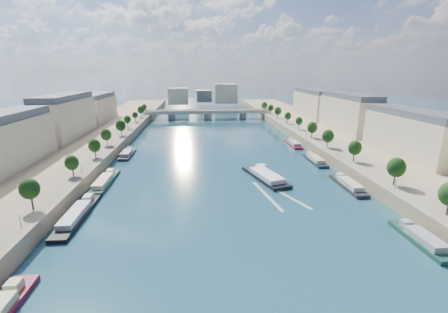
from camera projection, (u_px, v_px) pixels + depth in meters
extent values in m
plane|color=#0C2537|center=(218.00, 160.00, 144.92)|extent=(700.00, 700.00, 0.00)
cube|color=#9E8460|center=(63.00, 159.00, 137.91)|extent=(44.00, 520.00, 5.00)
cube|color=#9E8460|center=(361.00, 152.00, 150.56)|extent=(44.00, 520.00, 5.00)
cube|color=gray|center=(96.00, 153.00, 138.52)|extent=(14.00, 520.00, 0.10)
cube|color=gray|center=(332.00, 147.00, 148.54)|extent=(14.00, 520.00, 0.10)
cylinder|color=#382B1E|center=(35.00, 201.00, 82.66)|extent=(0.50, 0.50, 3.82)
ellipsoid|color=black|center=(33.00, 189.00, 81.67)|extent=(4.80, 4.80, 5.52)
cylinder|color=#382B1E|center=(70.00, 173.00, 105.64)|extent=(0.50, 0.50, 3.82)
ellipsoid|color=black|center=(68.00, 163.00, 104.65)|extent=(4.80, 4.80, 5.52)
cylinder|color=#382B1E|center=(92.00, 155.00, 128.61)|extent=(0.50, 0.50, 3.82)
ellipsoid|color=black|center=(91.00, 147.00, 127.62)|extent=(4.80, 4.80, 5.52)
cylinder|color=#382B1E|center=(108.00, 142.00, 151.58)|extent=(0.50, 0.50, 3.82)
ellipsoid|color=black|center=(107.00, 135.00, 150.59)|extent=(4.80, 4.80, 5.52)
cylinder|color=#382B1E|center=(120.00, 133.00, 174.56)|extent=(0.50, 0.50, 3.82)
ellipsoid|color=black|center=(119.00, 127.00, 173.57)|extent=(4.80, 4.80, 5.52)
cylinder|color=#382B1E|center=(128.00, 125.00, 197.53)|extent=(0.50, 0.50, 3.82)
ellipsoid|color=black|center=(128.00, 120.00, 196.54)|extent=(4.80, 4.80, 5.52)
cylinder|color=#382B1E|center=(135.00, 120.00, 220.51)|extent=(0.50, 0.50, 3.82)
ellipsoid|color=black|center=(135.00, 115.00, 219.52)|extent=(4.80, 4.80, 5.52)
cylinder|color=#382B1E|center=(141.00, 115.00, 243.48)|extent=(0.50, 0.50, 3.82)
ellipsoid|color=black|center=(141.00, 111.00, 242.49)|extent=(4.80, 4.80, 5.52)
cylinder|color=#382B1E|center=(146.00, 111.00, 266.46)|extent=(0.50, 0.50, 3.82)
ellipsoid|color=black|center=(145.00, 107.00, 265.47)|extent=(4.80, 4.80, 5.52)
cylinder|color=#382B1E|center=(393.00, 179.00, 99.98)|extent=(0.50, 0.50, 3.82)
ellipsoid|color=black|center=(394.00, 168.00, 98.99)|extent=(4.80, 4.80, 5.52)
cylinder|color=#382B1E|center=(356.00, 158.00, 122.96)|extent=(0.50, 0.50, 3.82)
ellipsoid|color=black|center=(357.00, 150.00, 121.97)|extent=(4.80, 4.80, 5.52)
cylinder|color=#382B1E|center=(331.00, 145.00, 145.93)|extent=(0.50, 0.50, 3.82)
ellipsoid|color=black|center=(331.00, 138.00, 144.94)|extent=(4.80, 4.80, 5.52)
cylinder|color=#382B1E|center=(312.00, 135.00, 168.91)|extent=(0.50, 0.50, 3.82)
ellipsoid|color=black|center=(313.00, 128.00, 167.92)|extent=(4.80, 4.80, 5.52)
cylinder|color=#382B1E|center=(298.00, 127.00, 191.88)|extent=(0.50, 0.50, 3.82)
ellipsoid|color=black|center=(299.00, 121.00, 190.89)|extent=(4.80, 4.80, 5.52)
cylinder|color=#382B1E|center=(287.00, 121.00, 214.86)|extent=(0.50, 0.50, 3.82)
ellipsoid|color=black|center=(288.00, 116.00, 213.87)|extent=(4.80, 4.80, 5.52)
cylinder|color=#382B1E|center=(278.00, 116.00, 237.83)|extent=(0.50, 0.50, 3.82)
ellipsoid|color=black|center=(279.00, 112.00, 236.84)|extent=(4.80, 4.80, 5.52)
cylinder|color=#382B1E|center=(271.00, 112.00, 260.81)|extent=(0.50, 0.50, 3.82)
ellipsoid|color=black|center=(271.00, 108.00, 259.82)|extent=(4.80, 4.80, 5.52)
cylinder|color=#382B1E|center=(265.00, 109.00, 283.78)|extent=(0.50, 0.50, 3.82)
ellipsoid|color=black|center=(265.00, 105.00, 282.79)|extent=(4.80, 4.80, 5.52)
cylinder|color=black|center=(20.00, 221.00, 71.37)|extent=(0.14, 0.14, 4.00)
sphere|color=#FFE5B2|center=(18.00, 213.00, 70.79)|extent=(0.36, 0.36, 0.36)
cylinder|color=black|center=(81.00, 169.00, 109.66)|extent=(0.14, 0.14, 4.00)
sphere|color=#FFE5B2|center=(81.00, 163.00, 109.08)|extent=(0.36, 0.36, 0.36)
cylinder|color=black|center=(111.00, 144.00, 147.95)|extent=(0.14, 0.14, 4.00)
sphere|color=#FFE5B2|center=(110.00, 139.00, 147.37)|extent=(0.36, 0.36, 0.36)
cylinder|color=black|center=(128.00, 129.00, 186.24)|extent=(0.14, 0.14, 4.00)
sphere|color=#FFE5B2|center=(128.00, 125.00, 185.66)|extent=(0.36, 0.36, 0.36)
cylinder|color=black|center=(140.00, 119.00, 224.53)|extent=(0.14, 0.14, 4.00)
sphere|color=#FFE5B2|center=(140.00, 116.00, 223.95)|extent=(0.36, 0.36, 0.36)
cylinder|color=black|center=(395.00, 184.00, 94.95)|extent=(0.14, 0.14, 4.00)
sphere|color=#FFE5B2|center=(396.00, 178.00, 94.38)|extent=(0.36, 0.36, 0.36)
cylinder|color=black|center=(338.00, 152.00, 133.24)|extent=(0.14, 0.14, 4.00)
sphere|color=#FFE5B2|center=(338.00, 147.00, 132.67)|extent=(0.36, 0.36, 0.36)
cylinder|color=black|center=(306.00, 134.00, 171.54)|extent=(0.14, 0.14, 4.00)
sphere|color=#FFE5B2|center=(306.00, 130.00, 170.96)|extent=(0.36, 0.36, 0.36)
cylinder|color=black|center=(286.00, 122.00, 209.83)|extent=(0.14, 0.14, 4.00)
sphere|color=#FFE5B2|center=(286.00, 119.00, 209.25)|extent=(0.36, 0.36, 0.36)
cylinder|color=black|center=(272.00, 114.00, 248.12)|extent=(0.14, 0.14, 4.00)
sphere|color=#FFE5B2|center=(272.00, 112.00, 247.54)|extent=(0.36, 0.36, 0.36)
cube|color=beige|center=(5.00, 141.00, 117.05)|extent=(16.00, 52.00, 20.00)
cube|color=beige|center=(66.00, 119.00, 172.57)|extent=(16.00, 52.00, 20.00)
cube|color=#474C54|center=(63.00, 98.00, 169.37)|extent=(14.72, 50.44, 3.20)
cube|color=beige|center=(98.00, 107.00, 228.09)|extent=(16.00, 52.00, 20.00)
cube|color=#474C54|center=(96.00, 92.00, 224.89)|extent=(14.72, 50.44, 3.20)
cube|color=beige|center=(413.00, 133.00, 131.98)|extent=(16.00, 52.00, 20.00)
cube|color=#474C54|center=(417.00, 107.00, 128.79)|extent=(14.72, 50.44, 3.20)
cube|color=beige|center=(348.00, 115.00, 187.50)|extent=(16.00, 52.00, 20.00)
cube|color=#474C54|center=(351.00, 96.00, 184.31)|extent=(14.72, 50.44, 3.20)
cube|color=beige|center=(313.00, 105.00, 243.03)|extent=(16.00, 52.00, 20.00)
cube|color=#474C54|center=(315.00, 90.00, 239.83)|extent=(14.72, 50.44, 3.20)
cube|color=beige|center=(178.00, 96.00, 339.45)|extent=(22.00, 18.00, 18.00)
cube|color=beige|center=(226.00, 93.00, 353.31)|extent=(26.00, 20.00, 22.00)
cube|color=#474C54|center=(204.00, 96.00, 366.57)|extent=(18.00, 16.00, 14.00)
cube|color=#C1B79E|center=(208.00, 112.00, 267.62)|extent=(112.00, 11.00, 2.20)
cube|color=#C1B79E|center=(208.00, 111.00, 262.42)|extent=(112.00, 0.80, 0.90)
cube|color=#C1B79E|center=(207.00, 110.00, 271.99)|extent=(112.00, 0.80, 0.90)
cylinder|color=#C1B79E|center=(172.00, 117.00, 265.83)|extent=(6.40, 6.40, 5.00)
cylinder|color=#C1B79E|center=(208.00, 116.00, 268.64)|extent=(6.40, 6.40, 5.00)
cylinder|color=#C1B79E|center=(243.00, 116.00, 271.45)|extent=(6.40, 6.40, 5.00)
cube|color=#C1B79E|center=(149.00, 117.00, 264.07)|extent=(6.00, 12.00, 5.00)
cube|color=#C1B79E|center=(265.00, 115.00, 273.21)|extent=(6.00, 12.00, 5.00)
cube|color=black|center=(265.00, 177.00, 120.19)|extent=(15.18, 28.53, 1.96)
cube|color=white|center=(266.00, 175.00, 117.58)|extent=(11.15, 18.91, 1.76)
cube|color=white|center=(261.00, 167.00, 127.55)|extent=(4.68, 4.25, 1.80)
cube|color=silver|center=(267.00, 195.00, 103.74)|extent=(5.34, 25.86, 0.04)
cube|color=silver|center=(285.00, 195.00, 104.30)|extent=(11.35, 24.37, 0.04)
cube|color=beige|center=(14.00, 285.00, 57.16)|extent=(2.50, 2.57, 1.80)
cube|color=black|center=(79.00, 216.00, 88.57)|extent=(5.00, 29.66, 1.80)
cube|color=silver|center=(75.00, 214.00, 85.83)|extent=(4.10, 16.31, 1.60)
cube|color=silver|center=(88.00, 198.00, 96.59)|extent=(2.50, 3.56, 1.80)
cube|color=#1C4733|center=(105.00, 183.00, 114.61)|extent=(5.00, 27.40, 1.80)
cube|color=beige|center=(103.00, 181.00, 112.04)|extent=(4.10, 15.07, 1.60)
cube|color=beige|center=(110.00, 171.00, 121.98)|extent=(2.50, 3.29, 1.80)
cube|color=#2A2A2D|center=(127.00, 155.00, 152.40)|extent=(5.00, 20.76, 1.80)
cube|color=gray|center=(126.00, 153.00, 150.34)|extent=(4.10, 11.42, 1.60)
cube|color=gray|center=(130.00, 149.00, 157.86)|extent=(2.50, 2.49, 1.80)
cube|color=#193F33|center=(420.00, 241.00, 75.31)|extent=(5.00, 19.08, 1.80)
cube|color=#97979F|center=(426.00, 238.00, 73.38)|extent=(4.10, 10.49, 1.60)
cube|color=#97979F|center=(406.00, 224.00, 80.29)|extent=(2.50, 2.29, 1.80)
cube|color=#242426|center=(348.00, 186.00, 111.21)|extent=(5.00, 22.01, 1.80)
cube|color=beige|center=(351.00, 184.00, 109.06)|extent=(4.10, 12.10, 1.60)
cube|color=beige|center=(340.00, 176.00, 117.04)|extent=(2.50, 2.64, 1.80)
cube|color=#152030|center=(314.00, 161.00, 142.38)|extent=(5.00, 22.06, 1.80)
cube|color=beige|center=(316.00, 159.00, 140.22)|extent=(4.10, 12.13, 1.60)
cube|color=beige|center=(310.00, 154.00, 148.22)|extent=(2.50, 2.65, 1.80)
cube|color=maroon|center=(293.00, 145.00, 172.95)|extent=(5.00, 19.83, 1.80)
cube|color=#A9ADB5|center=(294.00, 143.00, 170.96)|extent=(4.10, 10.91, 1.60)
cube|color=#A9ADB5|center=(290.00, 140.00, 178.15)|extent=(2.50, 2.38, 1.80)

